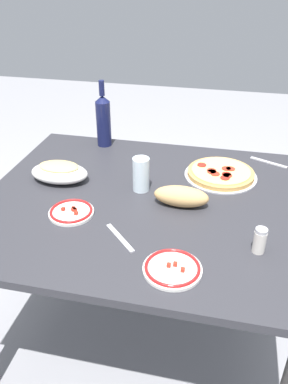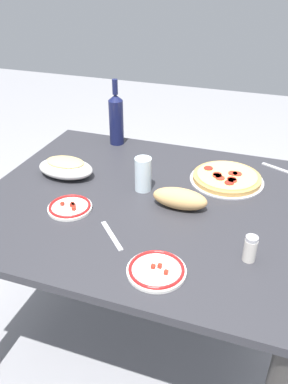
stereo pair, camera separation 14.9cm
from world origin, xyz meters
The scene contains 12 objects.
ground_plane centered at (0.00, 0.00, 0.00)m, with size 8.00×8.00×0.00m, color gray.
dining_table centered at (0.00, 0.00, 0.61)m, with size 1.24×1.05×0.72m.
pepperoni_pizza centered at (-0.28, -0.24, 0.74)m, with size 0.30×0.30×0.03m.
baked_pasta_dish centered at (0.37, -0.07, 0.76)m, with size 0.24×0.15×0.08m.
wine_bottle centered at (0.30, -0.45, 0.85)m, with size 0.07×0.07×0.32m.
water_glass centered at (0.03, -0.07, 0.79)m, with size 0.07×0.07×0.14m, color silver.
side_plate_near centered at (0.23, 0.16, 0.73)m, with size 0.16×0.16×0.02m.
side_plate_far centered at (-0.17, 0.38, 0.73)m, with size 0.18×0.18×0.02m.
bread_loaf centered at (-0.14, 0.01, 0.76)m, with size 0.20×0.09×0.08m, color tan.
spice_shaker centered at (-0.42, 0.23, 0.77)m, with size 0.04×0.04×0.09m.
fork_left centered at (-0.48, -0.42, 0.72)m, with size 0.17×0.02×0.01m, color #B7B7BC.
fork_right centered at (0.02, 0.26, 0.72)m, with size 0.17×0.02×0.01m, color #B7B7BC.
Camera 2 is at (-0.42, 1.21, 1.52)m, focal length 36.67 mm.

